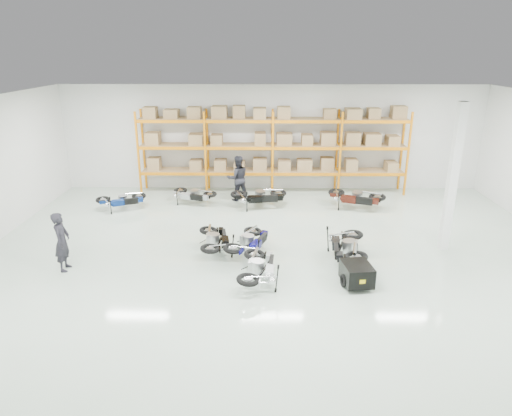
{
  "coord_description": "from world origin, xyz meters",
  "views": [
    {
      "loc": [
        -0.46,
        -12.59,
        5.88
      ],
      "look_at": [
        -0.63,
        1.1,
        1.1
      ],
      "focal_mm": 32.0,
      "sensor_mm": 36.0,
      "label": 1
    }
  ],
  "objects_px": {
    "person_left": "(62,242)",
    "person_back": "(238,178)",
    "moto_back_b": "(192,192)",
    "moto_back_d": "(356,194)",
    "moto_touring_right": "(346,242)",
    "moto_back_a": "(121,197)",
    "moto_back_c": "(259,193)",
    "moto_blue_centre": "(250,238)",
    "moto_silver_left": "(260,264)",
    "trailer": "(357,274)",
    "moto_black_far_left": "(216,236)"
  },
  "relations": [
    {
      "from": "moto_blue_centre",
      "to": "trailer",
      "type": "height_order",
      "value": "moto_blue_centre"
    },
    {
      "from": "moto_back_d",
      "to": "person_back",
      "type": "bearing_deg",
      "value": 99.21
    },
    {
      "from": "moto_back_b",
      "to": "person_left",
      "type": "xyz_separation_m",
      "value": [
        -2.76,
        -5.83,
        0.35
      ]
    },
    {
      "from": "moto_back_b",
      "to": "moto_back_d",
      "type": "height_order",
      "value": "moto_back_d"
    },
    {
      "from": "moto_blue_centre",
      "to": "moto_black_far_left",
      "type": "relative_size",
      "value": 1.01
    },
    {
      "from": "moto_black_far_left",
      "to": "person_back",
      "type": "bearing_deg",
      "value": -102.73
    },
    {
      "from": "moto_touring_right",
      "to": "person_back",
      "type": "distance_m",
      "value": 6.59
    },
    {
      "from": "trailer",
      "to": "moto_back_b",
      "type": "relative_size",
      "value": 0.93
    },
    {
      "from": "moto_back_b",
      "to": "moto_back_c",
      "type": "relative_size",
      "value": 0.86
    },
    {
      "from": "moto_black_far_left",
      "to": "moto_back_a",
      "type": "bearing_deg",
      "value": -52.06
    },
    {
      "from": "moto_touring_right",
      "to": "moto_back_b",
      "type": "bearing_deg",
      "value": 142.79
    },
    {
      "from": "moto_back_b",
      "to": "person_back",
      "type": "relative_size",
      "value": 0.88
    },
    {
      "from": "person_back",
      "to": "moto_silver_left",
      "type": "bearing_deg",
      "value": 81.37
    },
    {
      "from": "moto_silver_left",
      "to": "moto_back_c",
      "type": "xyz_separation_m",
      "value": [
        -0.05,
        6.11,
        0.04
      ]
    },
    {
      "from": "moto_touring_right",
      "to": "moto_back_a",
      "type": "distance_m",
      "value": 9.01
    },
    {
      "from": "person_left",
      "to": "moto_back_b",
      "type": "bearing_deg",
      "value": -29.16
    },
    {
      "from": "moto_blue_centre",
      "to": "moto_silver_left",
      "type": "relative_size",
      "value": 0.97
    },
    {
      "from": "moto_back_b",
      "to": "trailer",
      "type": "bearing_deg",
      "value": -120.58
    },
    {
      "from": "moto_blue_centre",
      "to": "moto_back_a",
      "type": "bearing_deg",
      "value": -15.79
    },
    {
      "from": "moto_back_b",
      "to": "moto_back_d",
      "type": "relative_size",
      "value": 0.85
    },
    {
      "from": "moto_back_a",
      "to": "moto_back_c",
      "type": "relative_size",
      "value": 0.86
    },
    {
      "from": "moto_silver_left",
      "to": "moto_back_b",
      "type": "bearing_deg",
      "value": -61.95
    },
    {
      "from": "moto_blue_centre",
      "to": "moto_silver_left",
      "type": "distance_m",
      "value": 1.8
    },
    {
      "from": "moto_black_far_left",
      "to": "moto_back_c",
      "type": "relative_size",
      "value": 0.89
    },
    {
      "from": "moto_silver_left",
      "to": "moto_back_c",
      "type": "relative_size",
      "value": 0.93
    },
    {
      "from": "moto_back_c",
      "to": "moto_silver_left",
      "type": "bearing_deg",
      "value": 173.62
    },
    {
      "from": "person_left",
      "to": "person_back",
      "type": "height_order",
      "value": "person_back"
    },
    {
      "from": "moto_silver_left",
      "to": "person_left",
      "type": "distance_m",
      "value": 5.53
    },
    {
      "from": "moto_black_far_left",
      "to": "person_back",
      "type": "distance_m",
      "value": 5.12
    },
    {
      "from": "moto_black_far_left",
      "to": "moto_touring_right",
      "type": "relative_size",
      "value": 0.89
    },
    {
      "from": "person_back",
      "to": "person_left",
      "type": "bearing_deg",
      "value": 38.05
    },
    {
      "from": "moto_back_b",
      "to": "person_back",
      "type": "height_order",
      "value": "person_back"
    },
    {
      "from": "moto_blue_centre",
      "to": "trailer",
      "type": "relative_size",
      "value": 1.13
    },
    {
      "from": "moto_blue_centre",
      "to": "moto_back_c",
      "type": "xyz_separation_m",
      "value": [
        0.26,
        4.34,
        0.06
      ]
    },
    {
      "from": "moto_back_d",
      "to": "moto_blue_centre",
      "type": "bearing_deg",
      "value": 157.87
    },
    {
      "from": "moto_touring_right",
      "to": "moto_back_a",
      "type": "relative_size",
      "value": 1.17
    },
    {
      "from": "moto_black_far_left",
      "to": "moto_back_c",
      "type": "xyz_separation_m",
      "value": [
        1.29,
        4.2,
        0.06
      ]
    },
    {
      "from": "moto_touring_right",
      "to": "person_back",
      "type": "bearing_deg",
      "value": 128.73
    },
    {
      "from": "moto_black_far_left",
      "to": "moto_touring_right",
      "type": "distance_m",
      "value": 3.9
    },
    {
      "from": "moto_back_c",
      "to": "person_back",
      "type": "distance_m",
      "value": 1.29
    },
    {
      "from": "moto_touring_right",
      "to": "moto_silver_left",
      "type": "bearing_deg",
      "value": -143.96
    },
    {
      "from": "moto_back_d",
      "to": "person_left",
      "type": "height_order",
      "value": "person_left"
    },
    {
      "from": "moto_back_d",
      "to": "moto_black_far_left",
      "type": "bearing_deg",
      "value": 150.39
    },
    {
      "from": "moto_blue_centre",
      "to": "person_back",
      "type": "relative_size",
      "value": 0.92
    },
    {
      "from": "moto_back_a",
      "to": "person_left",
      "type": "relative_size",
      "value": 0.96
    },
    {
      "from": "moto_back_d",
      "to": "moto_back_b",
      "type": "bearing_deg",
      "value": 106.75
    },
    {
      "from": "moto_black_far_left",
      "to": "person_left",
      "type": "bearing_deg",
      "value": 8.46
    },
    {
      "from": "moto_touring_right",
      "to": "moto_back_c",
      "type": "distance_m",
      "value": 5.37
    },
    {
      "from": "trailer",
      "to": "moto_back_d",
      "type": "bearing_deg",
      "value": 72.03
    },
    {
      "from": "moto_back_a",
      "to": "moto_back_c",
      "type": "distance_m",
      "value": 5.31
    }
  ]
}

